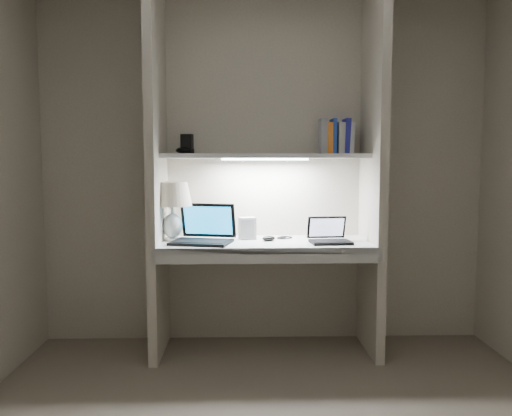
{
  "coord_description": "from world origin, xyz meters",
  "views": [
    {
      "loc": [
        -0.15,
        -2.14,
        1.3
      ],
      "look_at": [
        -0.07,
        1.05,
        1.01
      ],
      "focal_mm": 35.0,
      "sensor_mm": 36.0,
      "label": 1
    }
  ],
  "objects_px": {
    "laptop_netbook": "(329,237)",
    "book_row": "(336,138)",
    "speaker": "(247,228)",
    "table_lamp": "(172,201)",
    "laptop_main": "(204,234)"
  },
  "relations": [
    {
      "from": "table_lamp",
      "to": "laptop_main",
      "type": "height_order",
      "value": "table_lamp"
    },
    {
      "from": "speaker",
      "to": "laptop_netbook",
      "type": "bearing_deg",
      "value": -31.02
    },
    {
      "from": "table_lamp",
      "to": "laptop_netbook",
      "type": "xyz_separation_m",
      "value": [
        1.07,
        -0.12,
        -0.23
      ]
    },
    {
      "from": "speaker",
      "to": "table_lamp",
      "type": "bearing_deg",
      "value": 168.05
    },
    {
      "from": "laptop_netbook",
      "to": "speaker",
      "type": "bearing_deg",
      "value": 159.24
    },
    {
      "from": "laptop_netbook",
      "to": "laptop_main",
      "type": "bearing_deg",
      "value": 172.53
    },
    {
      "from": "laptop_netbook",
      "to": "book_row",
      "type": "bearing_deg",
      "value": 67.06
    },
    {
      "from": "table_lamp",
      "to": "laptop_main",
      "type": "distance_m",
      "value": 0.32
    },
    {
      "from": "book_row",
      "to": "speaker",
      "type": "bearing_deg",
      "value": -170.64
    },
    {
      "from": "table_lamp",
      "to": "book_row",
      "type": "relative_size",
      "value": 1.62
    },
    {
      "from": "table_lamp",
      "to": "laptop_netbook",
      "type": "bearing_deg",
      "value": -6.62
    },
    {
      "from": "laptop_netbook",
      "to": "speaker",
      "type": "distance_m",
      "value": 0.57
    },
    {
      "from": "laptop_main",
      "to": "book_row",
      "type": "xyz_separation_m",
      "value": [
        0.92,
        0.22,
        0.66
      ]
    },
    {
      "from": "table_lamp",
      "to": "speaker",
      "type": "height_order",
      "value": "table_lamp"
    },
    {
      "from": "laptop_netbook",
      "to": "book_row",
      "type": "relative_size",
      "value": 1.14
    }
  ]
}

